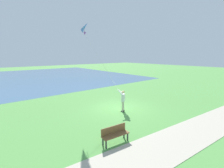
{
  "coord_description": "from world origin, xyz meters",
  "views": [
    {
      "loc": [
        -9.37,
        8.6,
        4.52
      ],
      "look_at": [
        -0.4,
        1.17,
        2.32
      ],
      "focal_mm": 24.5,
      "sensor_mm": 36.0,
      "label": 1
    }
  ],
  "objects": [
    {
      "name": "ground_plane",
      "position": [
        0.0,
        0.0,
        0.0
      ],
      "size": [
        120.0,
        120.0,
        0.0
      ],
      "primitive_type": "plane",
      "color": "#569947"
    },
    {
      "name": "walkway_path",
      "position": [
        -5.69,
        2.0,
        0.01
      ],
      "size": [
        6.19,
        32.06,
        0.02
      ],
      "primitive_type": "cube",
      "rotation": [
        0.0,
        0.0,
        -0.12
      ],
      "color": "#B7AD99",
      "rests_on": "ground"
    },
    {
      "name": "person_kite_flyer",
      "position": [
        -0.78,
        0.35,
        1.05
      ],
      "size": [
        0.62,
        0.54,
        1.83
      ],
      "color": "#232328",
      "rests_on": "ground"
    },
    {
      "name": "lake_water",
      "position": [
        25.82,
        4.0,
        0.0
      ],
      "size": [
        36.0,
        44.0,
        0.01
      ],
      "primitive_type": "cube",
      "color": "#476B8E",
      "rests_on": "ground"
    },
    {
      "name": "park_bench_near_walkway",
      "position": [
        -3.79,
        3.79,
        0.51
      ],
      "size": [
        0.62,
        1.54,
        0.88
      ],
      "color": "brown",
      "rests_on": "ground"
    },
    {
      "name": "flying_kite",
      "position": [
        1.81,
        1.93,
        6.56
      ],
      "size": [
        3.02,
        1.96,
        5.25
      ],
      "color": "blue"
    }
  ]
}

